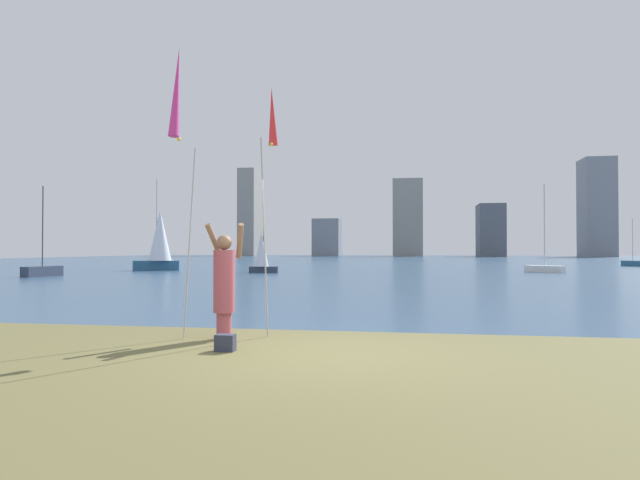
{
  "coord_description": "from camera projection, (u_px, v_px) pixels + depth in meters",
  "views": [
    {
      "loc": [
        1.2,
        -7.32,
        1.41
      ],
      "look_at": [
        -1.91,
        11.62,
        1.74
      ],
      "focal_mm": 30.63,
      "sensor_mm": 36.0,
      "label": 1
    }
  ],
  "objects": [
    {
      "name": "sailboat_1",
      "position": [
        160.0,
        239.0,
        36.36
      ],
      "size": [
        3.0,
        1.89,
        6.08
      ],
      "color": "#2D6084",
      "rests_on": "ground"
    },
    {
      "name": "skyline_tower_2",
      "position": [
        408.0,
        218.0,
        108.68
      ],
      "size": [
        5.85,
        4.49,
        15.35
      ],
      "color": "gray",
      "rests_on": "ground"
    },
    {
      "name": "skyline_tower_0",
      "position": [
        251.0,
        213.0,
        115.9
      ],
      "size": [
        3.59,
        7.51,
        18.23
      ],
      "color": "gray",
      "rests_on": "ground"
    },
    {
      "name": "sailboat_0",
      "position": [
        42.0,
        270.0,
        28.25
      ],
      "size": [
        1.05,
        2.24,
        4.7
      ],
      "color": "#333D51",
      "rests_on": "ground"
    },
    {
      "name": "sailboat_3",
      "position": [
        545.0,
        267.0,
        33.1
      ],
      "size": [
        2.22,
        2.0,
        5.38
      ],
      "color": "white",
      "rests_on": "ground"
    },
    {
      "name": "sailboat_2",
      "position": [
        262.0,
        252.0,
        32.63
      ],
      "size": [
        1.77,
        0.98,
        3.56
      ],
      "color": "#333D51",
      "rests_on": "ground"
    },
    {
      "name": "skyline_tower_1",
      "position": [
        327.0,
        238.0,
        111.22
      ],
      "size": [
        5.4,
        6.04,
        7.53
      ],
      "color": "gray",
      "rests_on": "ground"
    },
    {
      "name": "person",
      "position": [
        224.0,
        282.0,
        8.61
      ],
      "size": [
        0.67,
        0.49,
        1.83
      ],
      "rotation": [
        0.0,
        0.0,
        -0.01
      ],
      "color": "#B24C59",
      "rests_on": "ground"
    },
    {
      "name": "ground",
      "position": [
        398.0,
        263.0,
        57.66
      ],
      "size": [
        120.0,
        138.0,
        0.12
      ],
      "color": "brown"
    },
    {
      "name": "sailboat_6",
      "position": [
        162.0,
        261.0,
        52.23
      ],
      "size": [
        2.28,
        1.33,
        4.58
      ],
      "color": "silver",
      "rests_on": "ground"
    },
    {
      "name": "bag",
      "position": [
        225.0,
        343.0,
        7.55
      ],
      "size": [
        0.27,
        0.17,
        0.23
      ],
      "color": "#33384C",
      "rests_on": "ground"
    },
    {
      "name": "kite_flag_right",
      "position": [
        272.0,
        125.0,
        9.11
      ],
      "size": [
        0.16,
        0.87,
        4.11
      ],
      "color": "#B2B2B7",
      "rests_on": "ground"
    },
    {
      "name": "kite_flag_left",
      "position": [
        177.0,
        99.0,
        8.36
      ],
      "size": [
        0.16,
        0.94,
        4.54
      ],
      "color": "#B2B2B7",
      "rests_on": "ground"
    },
    {
      "name": "skyline_tower_4",
      "position": [
        597.0,
        208.0,
        102.59
      ],
      "size": [
        5.42,
        6.36,
        18.46
      ],
      "color": "gray",
      "rests_on": "ground"
    },
    {
      "name": "skyline_tower_3",
      "position": [
        491.0,
        230.0,
        104.55
      ],
      "size": [
        4.81,
        6.98,
        10.01
      ],
      "color": "#565B66",
      "rests_on": "ground"
    },
    {
      "name": "sailboat_4",
      "position": [
        633.0,
        263.0,
        44.92
      ],
      "size": [
        1.48,
        1.7,
        3.93
      ],
      "color": "#2D6084",
      "rests_on": "ground"
    }
  ]
}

